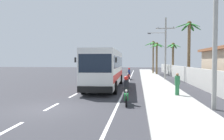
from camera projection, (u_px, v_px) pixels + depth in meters
ground_plane at (47, 109)px, 11.66m from camera, size 160.00×160.00×0.00m
sidewalk_kerb at (160, 87)px, 20.79m from camera, size 3.20×90.00×0.14m
lane_markings at (117, 83)px, 25.55m from camera, size 3.75×71.00×0.01m
boundary_wall at (191, 76)px, 24.27m from camera, size 0.24×60.00×1.86m
coach_bus_foreground at (106, 67)px, 21.21m from camera, size 3.11×12.26×3.77m
coach_bus_far_lane at (109, 64)px, 50.57m from camera, size 3.38×12.62×3.74m
motorcycle_beside_bus at (126, 93)px, 12.94m from camera, size 0.56×1.96×1.68m
motorcycle_trailing at (129, 75)px, 30.46m from camera, size 0.56×1.96×1.63m
pedestrian_near_kerb at (177, 84)px, 15.57m from camera, size 0.36×0.36×1.57m
utility_pole_nearest at (214, 21)px, 11.40m from camera, size 3.36×0.24×8.60m
utility_pole_mid at (165, 47)px, 29.11m from camera, size 3.60×0.24×8.29m
palm_nearest at (153, 50)px, 43.91m from camera, size 3.52×3.63×6.59m
palm_second at (173, 53)px, 37.20m from camera, size 2.54×2.56×5.68m
palm_third at (157, 53)px, 40.66m from camera, size 2.62×2.71×6.03m
palm_fourth at (189, 42)px, 26.79m from camera, size 3.13×2.98×7.43m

